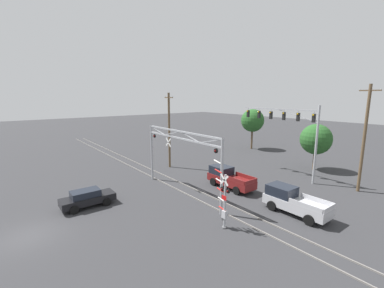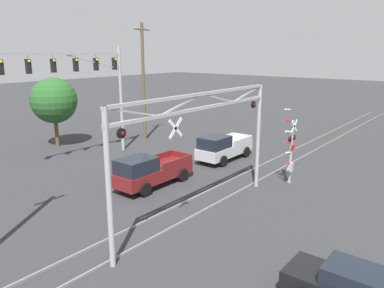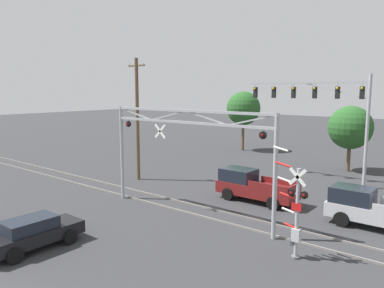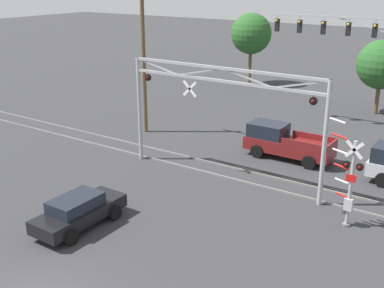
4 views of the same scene
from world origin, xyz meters
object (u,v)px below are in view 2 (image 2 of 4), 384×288
(traffic_signal_span, at_px, (91,79))
(utility_pole_right, at_px, (143,81))
(pickup_truck_following, at_px, (222,148))
(background_tree_far_left_verge, at_px, (54,101))
(pickup_truck_lead, at_px, (150,171))
(crossing_gantry, at_px, (201,131))
(crossing_signal_mast, at_px, (290,154))

(traffic_signal_span, xyz_separation_m, utility_pole_right, (6.66, 1.35, -0.64))
(pickup_truck_following, bearing_deg, traffic_signal_span, 122.86)
(pickup_truck_following, height_order, utility_pole_right, utility_pole_right)
(traffic_signal_span, relative_size, background_tree_far_left_verge, 1.68)
(traffic_signal_span, distance_m, pickup_truck_lead, 9.60)
(crossing_gantry, height_order, background_tree_far_left_verge, crossing_gantry)
(crossing_gantry, xyz_separation_m, pickup_truck_lead, (1.49, 4.97, -3.35))
(traffic_signal_span, distance_m, utility_pole_right, 6.83)
(crossing_signal_mast, xyz_separation_m, traffic_signal_span, (-3.65, 14.26, 4.07))
(pickup_truck_following, bearing_deg, pickup_truck_lead, 177.93)
(utility_pole_right, bearing_deg, crossing_gantry, -125.60)
(crossing_signal_mast, bearing_deg, crossing_gantry, 169.38)
(background_tree_far_left_verge, bearing_deg, crossing_gantry, -101.31)
(utility_pole_right, bearing_deg, pickup_truck_following, -98.11)
(crossing_gantry, bearing_deg, pickup_truck_lead, 73.34)
(pickup_truck_lead, bearing_deg, crossing_gantry, -106.66)
(pickup_truck_lead, bearing_deg, background_tree_far_left_verge, 80.75)
(traffic_signal_span, height_order, background_tree_far_left_verge, traffic_signal_span)
(crossing_signal_mast, relative_size, utility_pole_right, 0.46)
(crossing_gantry, xyz_separation_m, crossing_signal_mast, (7.21, -1.35, -2.42))
(background_tree_far_left_verge, bearing_deg, utility_pole_right, -31.46)
(traffic_signal_span, xyz_separation_m, pickup_truck_lead, (-2.06, -7.94, -4.99))
(crossing_gantry, height_order, pickup_truck_lead, crossing_gantry)
(crossing_signal_mast, distance_m, traffic_signal_span, 15.27)
(pickup_truck_following, relative_size, background_tree_far_left_verge, 0.87)
(crossing_gantry, bearing_deg, background_tree_far_left_verge, 78.69)
(background_tree_far_left_verge, bearing_deg, pickup_truck_following, -69.04)
(pickup_truck_following, bearing_deg, background_tree_far_left_verge, 110.96)
(pickup_truck_lead, xyz_separation_m, utility_pole_right, (8.72, 9.29, 4.35))
(pickup_truck_following, distance_m, background_tree_far_left_verge, 14.82)
(pickup_truck_lead, relative_size, utility_pole_right, 0.51)
(pickup_truck_lead, relative_size, pickup_truck_following, 1.03)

